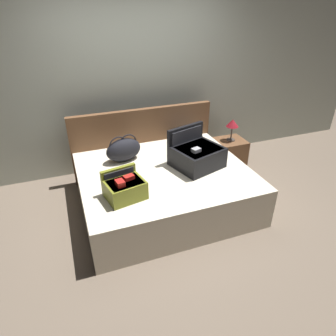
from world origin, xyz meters
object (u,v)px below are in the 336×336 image
nightstand (229,153)px  table_lamp (232,124)px  duffel_bag (124,150)px  hard_case_medium (125,188)px  pillow_near_headboard (186,138)px  hard_case_large (197,155)px  bed (164,188)px

nightstand → table_lamp: (0.00, 0.00, 0.48)m
duffel_bag → nightstand: 1.74m
hard_case_medium → pillow_near_headboard: hard_case_medium is taller
duffel_bag → hard_case_large: bearing=-28.9°
hard_case_large → nightstand: 1.15m
table_lamp → nightstand: bearing=0.0°
bed → pillow_near_headboard: 0.86m
bed → pillow_near_headboard: bearing=47.8°
hard_case_large → nightstand: size_ratio=1.50×
table_lamp → pillow_near_headboard: bearing=-178.9°
bed → nightstand: 1.42m
hard_case_large → nightstand: (0.87, 0.62, -0.43)m
hard_case_large → hard_case_medium: size_ratio=1.51×
bed → duffel_bag: size_ratio=4.07×
hard_case_medium → table_lamp: hard_case_medium is taller
hard_case_large → nightstand: hard_case_large is taller
pillow_near_headboard → nightstand: bearing=1.1°
pillow_near_headboard → nightstand: size_ratio=0.85×
bed → nightstand: bed is taller
pillow_near_headboard → table_lamp: size_ratio=1.13×
hard_case_large → hard_case_medium: hard_case_large is taller
bed → duffel_bag: (-0.39, 0.42, 0.40)m
hard_case_large → pillow_near_headboard: size_ratio=1.75×
bed → pillow_near_headboard: (0.53, 0.59, 0.35)m
hard_case_large → duffel_bag: 0.92m
hard_case_large → bed: bearing=159.9°
bed → hard_case_large: hard_case_large is taller
table_lamp → hard_case_large: bearing=-144.5°
bed → hard_case_large: (0.41, -0.02, 0.40)m
hard_case_medium → pillow_near_headboard: (1.10, 0.96, -0.02)m
bed → hard_case_large: bearing=-3.1°
bed → pillow_near_headboard: pillow_near_headboard is taller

